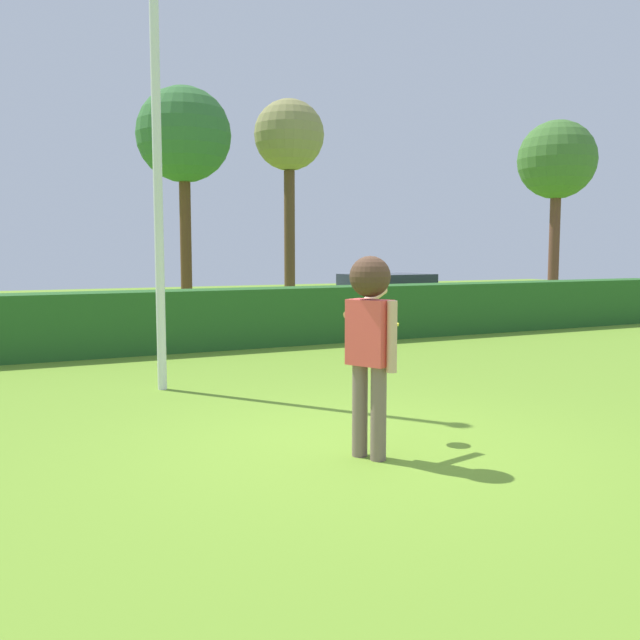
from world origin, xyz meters
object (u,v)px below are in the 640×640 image
(frisbee, at_px, (388,324))
(oak_tree, at_px, (289,140))
(person, at_px, (370,328))
(parked_car_green, at_px, (387,295))
(birch_tree, at_px, (184,137))
(lamppost, at_px, (156,125))
(maple_tree, at_px, (557,162))

(frisbee, distance_m, oak_tree, 16.22)
(oak_tree, bearing_deg, person, -110.88)
(person, relative_size, parked_car_green, 0.42)
(parked_car_green, xyz_separation_m, birch_tree, (-4.22, 4.43, 4.47))
(lamppost, bearing_deg, birch_tree, 73.41)
(parked_car_green, relative_size, maple_tree, 0.68)
(person, relative_size, frisbee, 8.10)
(person, distance_m, oak_tree, 16.89)
(lamppost, bearing_deg, oak_tree, 59.24)
(oak_tree, height_order, maple_tree, oak_tree)
(frisbee, xyz_separation_m, birch_tree, (1.79, 14.28, 4.03))
(oak_tree, bearing_deg, maple_tree, -15.43)
(frisbee, relative_size, parked_car_green, 0.05)
(birch_tree, bearing_deg, parked_car_green, -46.37)
(person, relative_size, birch_tree, 0.27)
(maple_tree, bearing_deg, lamppost, -150.39)
(parked_car_green, bearing_deg, birch_tree, 133.63)
(person, xyz_separation_m, maple_tree, (14.77, 12.82, 3.73))
(oak_tree, relative_size, maple_tree, 1.05)
(lamppost, relative_size, maple_tree, 1.00)
(parked_car_green, bearing_deg, oak_tree, 98.19)
(person, relative_size, lamppost, 0.29)
(frisbee, relative_size, lamppost, 0.04)
(parked_car_green, bearing_deg, frisbee, -121.37)
(frisbee, bearing_deg, lamppost, 114.04)
(person, xyz_separation_m, oak_tree, (5.83, 15.28, 4.21))
(lamppost, xyz_separation_m, birch_tree, (3.27, 10.97, 1.70))
(maple_tree, bearing_deg, oak_tree, 164.57)
(lamppost, relative_size, birch_tree, 0.95)
(oak_tree, bearing_deg, lamppost, -120.76)
(lamppost, relative_size, parked_car_green, 1.46)
(birch_tree, xyz_separation_m, maple_tree, (12.46, -2.03, -0.26))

